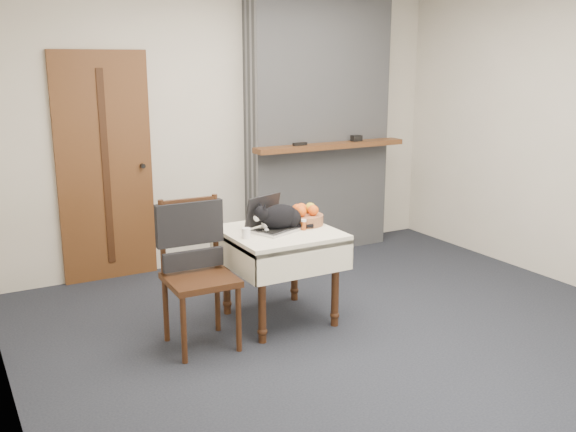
% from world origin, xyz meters
% --- Properties ---
extents(ground, '(4.50, 4.50, 0.00)m').
position_xyz_m(ground, '(0.00, 0.00, 0.00)').
color(ground, black).
rests_on(ground, ground).
extents(room_shell, '(4.52, 4.01, 2.61)m').
position_xyz_m(room_shell, '(0.00, 0.46, 1.76)').
color(room_shell, beige).
rests_on(room_shell, ground).
extents(door, '(0.82, 0.10, 2.00)m').
position_xyz_m(door, '(-1.20, 1.97, 1.00)').
color(door, brown).
rests_on(door, ground).
extents(chimney, '(1.62, 0.48, 2.60)m').
position_xyz_m(chimney, '(0.90, 1.85, 1.30)').
color(chimney, gray).
rests_on(chimney, ground).
extents(side_table, '(0.78, 0.78, 0.70)m').
position_xyz_m(side_table, '(-0.34, 0.38, 0.59)').
color(side_table, '#341D0E').
rests_on(side_table, ground).
extents(laptop, '(0.42, 0.39, 0.25)m').
position_xyz_m(laptop, '(-0.38, 0.42, 0.76)').
color(laptop, '#B7B7BC').
rests_on(laptop, side_table).
extents(cat, '(0.45, 0.19, 0.22)m').
position_xyz_m(cat, '(-0.32, 0.39, 0.79)').
color(cat, black).
rests_on(cat, side_table).
extents(cream_jar, '(0.06, 0.06, 0.07)m').
position_xyz_m(cream_jar, '(-0.64, 0.32, 0.74)').
color(cream_jar, white).
rests_on(cream_jar, side_table).
extents(pill_bottle, '(0.04, 0.04, 0.08)m').
position_xyz_m(pill_bottle, '(-0.18, 0.30, 0.74)').
color(pill_bottle, '#AA4614').
rests_on(pill_bottle, side_table).
extents(fruit_basket, '(0.27, 0.27, 0.16)m').
position_xyz_m(fruit_basket, '(-0.09, 0.44, 0.76)').
color(fruit_basket, '#9F6440').
rests_on(fruit_basket, side_table).
extents(desk_clutter, '(0.13, 0.09, 0.01)m').
position_xyz_m(desk_clutter, '(-0.18, 0.46, 0.70)').
color(desk_clutter, black).
rests_on(desk_clutter, side_table).
extents(chair, '(0.47, 0.46, 1.01)m').
position_xyz_m(chair, '(-1.02, 0.34, 0.65)').
color(chair, '#341D0E').
rests_on(chair, ground).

